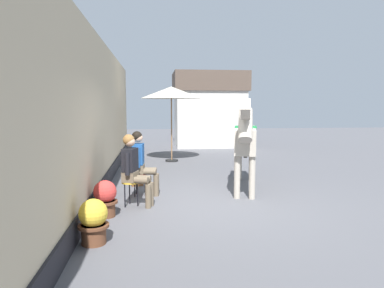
# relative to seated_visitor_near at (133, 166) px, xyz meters

# --- Properties ---
(ground_plane) EXTENTS (40.00, 40.00, 0.00)m
(ground_plane) POSITION_rel_seated_visitor_near_xyz_m (1.67, 3.11, -0.78)
(ground_plane) COLOR #56565B
(pub_facade_wall) EXTENTS (0.34, 14.00, 3.40)m
(pub_facade_wall) POSITION_rel_seated_visitor_near_xyz_m (-0.88, 1.61, 0.76)
(pub_facade_wall) COLOR #CCB793
(pub_facade_wall) RESTS_ON ground_plane
(distant_cottage) EXTENTS (3.40, 2.60, 3.50)m
(distant_cottage) POSITION_rel_seated_visitor_near_xyz_m (3.07, 10.17, 1.02)
(distant_cottage) COLOR silver
(distant_cottage) RESTS_ON ground_plane
(seated_visitor_near) EXTENTS (0.61, 0.48, 1.39)m
(seated_visitor_near) POSITION_rel_seated_visitor_near_xyz_m (0.00, 0.00, 0.00)
(seated_visitor_near) COLOR gold
(seated_visitor_near) RESTS_ON ground_plane
(seated_visitor_far) EXTENTS (0.61, 0.49, 1.39)m
(seated_visitor_far) POSITION_rel_seated_visitor_near_xyz_m (0.13, 0.83, 0.00)
(seated_visitor_far) COLOR red
(seated_visitor_far) RESTS_ON ground_plane
(saddled_horse_center) EXTENTS (1.06, 2.93, 2.06)m
(saddled_horse_center) POSITION_rel_seated_visitor_near_xyz_m (2.48, 1.13, 0.38)
(saddled_horse_center) COLOR #B2A899
(saddled_horse_center) RESTS_ON ground_plane
(flower_planter_near) EXTENTS (0.43, 0.43, 0.64)m
(flower_planter_near) POSITION_rel_seated_visitor_near_xyz_m (-0.46, -1.86, -0.44)
(flower_planter_near) COLOR brown
(flower_planter_near) RESTS_ON ground_plane
(flower_planter_far) EXTENTS (0.43, 0.43, 0.64)m
(flower_planter_far) POSITION_rel_seated_visitor_near_xyz_m (-0.46, -0.61, -0.44)
(flower_planter_far) COLOR brown
(flower_planter_far) RESTS_ON ground_plane
(cafe_parasol) EXTENTS (2.10, 2.10, 2.58)m
(cafe_parasol) POSITION_rel_seated_visitor_near_xyz_m (1.02, 5.51, 1.59)
(cafe_parasol) COLOR black
(cafe_parasol) RESTS_ON ground_plane
(satchel_bag) EXTENTS (0.30, 0.18, 0.20)m
(satchel_bag) POSITION_rel_seated_visitor_near_xyz_m (-0.01, 1.75, -0.68)
(satchel_bag) COLOR brown
(satchel_bag) RESTS_ON ground_plane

